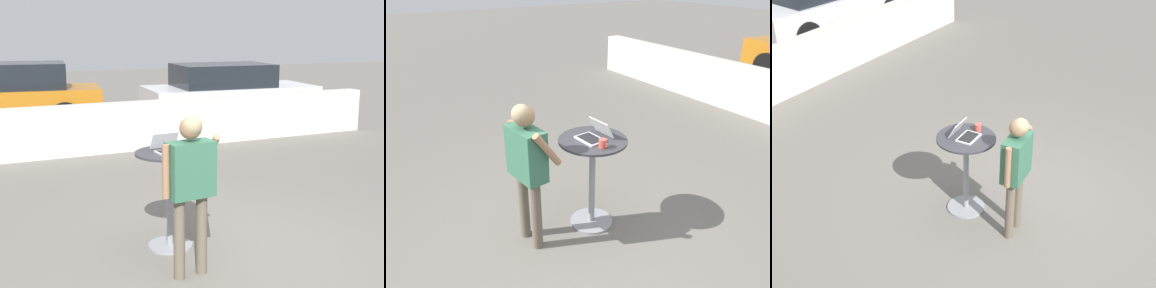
{
  "view_description": "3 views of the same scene",
  "coord_description": "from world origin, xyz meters",
  "views": [
    {
      "loc": [
        -2.41,
        -4.64,
        2.37
      ],
      "look_at": [
        -0.19,
        0.37,
        1.17
      ],
      "focal_mm": 50.0,
      "sensor_mm": 36.0,
      "label": 1
    },
    {
      "loc": [
        2.55,
        -1.58,
        2.72
      ],
      "look_at": [
        -0.36,
        0.3,
        1.08
      ],
      "focal_mm": 35.0,
      "sensor_mm": 36.0,
      "label": 2
    },
    {
      "loc": [
        -5.16,
        -2.55,
        4.32
      ],
      "look_at": [
        -0.63,
        0.38,
        1.13
      ],
      "focal_mm": 50.0,
      "sensor_mm": 36.0,
      "label": 3
    }
  ],
  "objects": [
    {
      "name": "coffee_mug",
      "position": [
        -0.17,
        0.47,
        1.12
      ],
      "size": [
        0.12,
        0.08,
        0.09
      ],
      "color": "#C14C42",
      "rests_on": "cafe_table"
    },
    {
      "name": "ground_plane",
      "position": [
        0.0,
        0.0,
        0.0
      ],
      "size": [
        50.0,
        50.0,
        0.0
      ],
      "primitive_type": "plane",
      "color": "slate"
    },
    {
      "name": "standing_person",
      "position": [
        -0.47,
        -0.23,
        1.0
      ],
      "size": [
        0.59,
        0.39,
        1.58
      ],
      "color": "brown",
      "rests_on": "ground_plane"
    },
    {
      "name": "cafe_table",
      "position": [
        -0.39,
        0.5,
        0.7
      ],
      "size": [
        0.74,
        0.74,
        1.07
      ],
      "color": "gray",
      "rests_on": "ground_plane"
    },
    {
      "name": "laptop",
      "position": [
        -0.39,
        0.52,
        1.11
      ],
      "size": [
        0.32,
        0.33,
        0.2
      ],
      "color": "silver",
      "rests_on": "cafe_table"
    }
  ]
}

